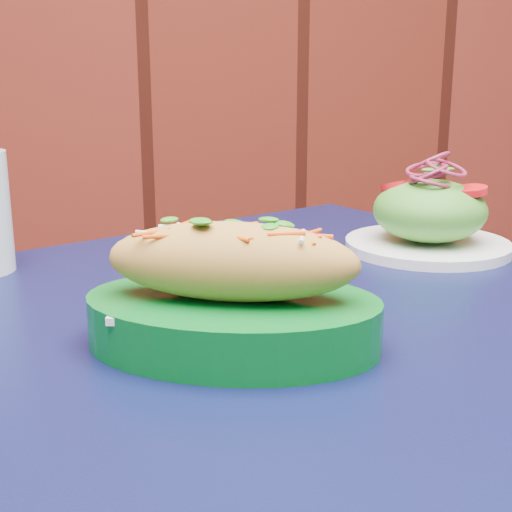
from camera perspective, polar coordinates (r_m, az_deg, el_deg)
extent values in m
cube|color=black|center=(0.63, 4.27, -6.52)|extent=(1.06, 1.06, 0.03)
cylinder|color=black|center=(1.22, 5.31, -15.06)|extent=(0.04, 0.04, 0.72)
cube|color=white|center=(0.56, -1.90, -3.75)|extent=(0.20, 0.14, 0.01)
ellipsoid|color=gold|center=(0.55, -1.93, -0.42)|extent=(0.21, 0.14, 0.06)
cylinder|color=white|center=(0.89, 13.55, 0.82)|extent=(0.20, 0.20, 0.01)
ellipsoid|color=#4C992D|center=(0.88, 13.72, 3.55)|extent=(0.14, 0.14, 0.07)
cylinder|color=red|center=(0.87, 16.78, 5.35)|extent=(0.04, 0.04, 0.01)
cylinder|color=red|center=(0.89, 11.24, 5.88)|extent=(0.04, 0.04, 0.01)
cylinder|color=red|center=(0.91, 12.73, 6.04)|extent=(0.04, 0.04, 0.01)
torus|color=maroon|center=(0.88, 13.89, 6.27)|extent=(0.05, 0.05, 0.00)
torus|color=maroon|center=(0.87, 13.91, 6.53)|extent=(0.05, 0.05, 0.00)
torus|color=maroon|center=(0.87, 13.92, 6.79)|extent=(0.05, 0.05, 0.00)
torus|color=maroon|center=(0.87, 13.94, 7.05)|extent=(0.05, 0.05, 0.00)
torus|color=maroon|center=(0.87, 13.95, 7.31)|extent=(0.05, 0.05, 0.00)
torus|color=maroon|center=(0.87, 13.97, 7.57)|extent=(0.05, 0.05, 0.00)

